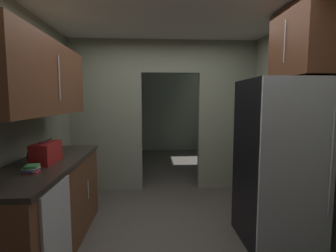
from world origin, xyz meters
The scene contains 11 objects.
ground centered at (0.00, 0.00, 0.00)m, with size 20.00×20.00×0.00m, color #47423D.
kitchen_overhead_slab centered at (0.00, 0.51, 2.60)m, with size 3.57×7.40×0.06m, color silver.
kitchen_partition centered at (-0.04, 1.70, 1.37)m, with size 3.17×0.12×2.57m.
adjoining_room_shell centered at (0.00, 3.98, 1.28)m, with size 3.17×3.52×2.57m.
refrigerator centered at (1.15, -0.06, 0.89)m, with size 0.72×0.79×1.77m.
lower_cabinet_run centered at (-1.27, -0.10, 0.47)m, with size 0.63×1.87×0.94m.
dishwasher centered at (-0.96, -0.63, 0.44)m, with size 0.02×0.56×0.88m.
upper_cabinet_counterside centered at (-1.27, -0.10, 1.77)m, with size 0.36×1.68×0.71m.
upper_cabinet_fridgeside centered at (1.40, 0.04, 2.17)m, with size 0.36×0.79×0.75m.
boombox centered at (-1.24, -0.12, 1.04)m, with size 0.19×0.38×0.23m.
book_stack centered at (-1.22, -0.46, 0.97)m, with size 0.13×0.14×0.06m.
Camera 1 is at (-0.17, -2.59, 1.55)m, focal length 26.48 mm.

